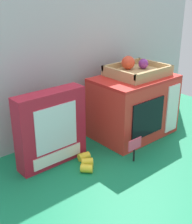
% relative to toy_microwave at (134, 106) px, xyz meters
% --- Properties ---
extents(ground_plane, '(1.70, 1.70, 0.00)m').
position_rel_toy_microwave_xyz_m(ground_plane, '(-0.18, 0.01, -0.14)').
color(ground_plane, '#147A4C').
rests_on(ground_plane, ground).
extents(display_back_panel, '(1.61, 0.03, 0.66)m').
position_rel_toy_microwave_xyz_m(display_back_panel, '(-0.18, 0.22, 0.19)').
color(display_back_panel, '#B7BABF').
rests_on(display_back_panel, ground).
extents(toy_microwave, '(0.37, 0.25, 0.28)m').
position_rel_toy_microwave_xyz_m(toy_microwave, '(0.00, 0.00, 0.00)').
color(toy_microwave, red).
rests_on(toy_microwave, ground).
extents(food_groups_crate, '(0.25, 0.21, 0.08)m').
position_rel_toy_microwave_xyz_m(food_groups_crate, '(0.03, 0.02, 0.16)').
color(food_groups_crate, tan).
rests_on(food_groups_crate, toy_microwave).
extents(cookie_set_box, '(0.28, 0.08, 0.30)m').
position_rel_toy_microwave_xyz_m(cookie_set_box, '(-0.43, 0.03, 0.01)').
color(cookie_set_box, '#B2192D').
rests_on(cookie_set_box, ground).
extents(price_sign, '(0.07, 0.01, 0.10)m').
position_rel_toy_microwave_xyz_m(price_sign, '(-0.18, -0.18, -0.07)').
color(price_sign, black).
rests_on(price_sign, ground).
extents(loose_toy_banana, '(0.10, 0.12, 0.03)m').
position_rel_toy_microwave_xyz_m(loose_toy_banana, '(-0.35, -0.08, -0.12)').
color(loose_toy_banana, yellow).
rests_on(loose_toy_banana, ground).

